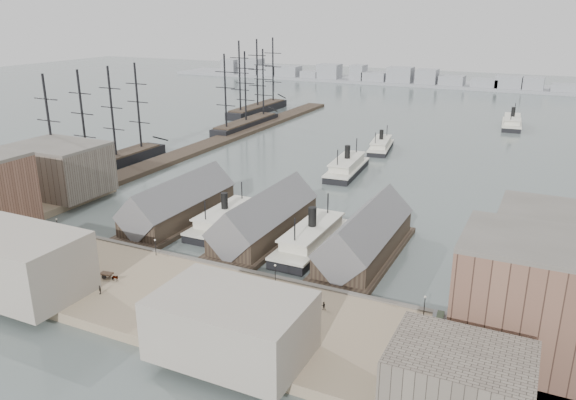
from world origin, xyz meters
The scene contains 40 objects.
ground centered at (0.00, 0.00, 0.00)m, with size 900.00×900.00×0.00m, color #4C5856.
quay centered at (0.00, -20.00, 1.00)m, with size 180.00×30.00×2.00m, color #88765C.
seawall centered at (0.00, -5.20, 1.15)m, with size 180.00×1.20×2.30m, color #59544C.
west_wharf centered at (-68.00, 100.00, 0.80)m, with size 10.00×220.00×1.60m, color #2D231C.
ferry_shed_west centered at (-26.00, 16.88, 4.64)m, with size 14.00×42.00×12.60m.
ferry_shed_center centered at (0.00, 16.88, 4.64)m, with size 14.00×42.00×12.60m.
ferry_shed_east centered at (26.00, 16.88, 4.64)m, with size 14.00×42.00×12.60m.
warehouse_west_back centered at (-70.00, 18.00, 9.00)m, with size 26.00×20.00×14.00m, color #60564C.
warehouse_east_front centered at (66.00, -12.00, 11.50)m, with size 30.00×18.00×19.00m, color brown.
warehouse_east_back centered at (68.00, 15.00, 9.50)m, with size 28.00×20.00×15.00m, color #60564C.
street_bldg_center centered at (20.00, -32.00, 7.00)m, with size 24.00×16.00×10.00m, color gray.
street_bldg_west centered at (-30.00, -32.00, 8.00)m, with size 30.00×16.00×12.00m, color gray.
street_bldg_east centered at (55.00, -33.00, 7.50)m, with size 18.00×14.00×11.00m, color #60564C.
lamp_post_far_w centered at (-45.00, -7.00, 4.71)m, with size 0.44×0.44×3.92m.
lamp_post_near_w centered at (-15.00, -7.00, 4.71)m, with size 0.44×0.44×3.92m.
lamp_post_near_e centered at (15.00, -7.00, 4.71)m, with size 0.44×0.44×3.92m.
lamp_post_far_e centered at (45.00, -7.00, 4.71)m, with size 0.44×0.44×3.92m.
far_shore centered at (-2.07, 334.14, 3.91)m, with size 500.00×40.00×15.72m.
ferry_docked_west centered at (-13.00, 18.99, 2.32)m, with size 8.32×27.75×9.91m.
ferry_docked_east centered at (13.00, 16.27, 2.55)m, with size 9.14×30.47×10.88m.
ferry_open_near centered at (-1.71, 80.72, 2.49)m, with size 11.31×30.42×10.64m.
ferry_open_mid centered at (-1.07, 118.92, 2.10)m, with size 11.21×25.98×8.98m.
ferry_open_far centered at (42.39, 192.34, 2.44)m, with size 11.09×29.81×10.43m.
sailing_ship_near centered at (-81.56, 47.49, 2.63)m, with size 8.71×59.98×35.80m.
sailing_ship_mid centered at (-72.61, 134.18, 2.59)m, with size 8.79×50.81×36.15m.
sailing_ship_far centered at (-88.23, 174.37, 2.86)m, with size 9.63×53.49×39.59m.
tram centered at (48.98, -15.06, 3.80)m, with size 3.45×10.08×3.52m.
horse_cart_left centered at (-45.47, -14.04, 2.86)m, with size 4.82×3.46×1.73m.
horse_cart_center centered at (-15.36, -20.68, 2.76)m, with size 4.86×1.85×1.43m.
horse_cart_right centered at (22.28, -21.99, 2.84)m, with size 4.87×2.76×1.68m.
pedestrian_0 centered at (-46.58, -12.65, 2.80)m, with size 0.58×0.43×1.59m, color black.
pedestrian_1 centered at (-36.10, -19.16, 2.89)m, with size 0.86×0.67×1.77m, color black.
pedestrian_2 centered at (-29.70, -12.38, 2.88)m, with size 1.13×0.65×1.75m, color black.
pedestrian_3 centered at (-13.25, -26.21, 2.90)m, with size 1.05×0.44×1.80m, color black.
pedestrian_4 centered at (0.26, -13.70, 2.88)m, with size 0.86×0.56×1.76m, color black.
pedestrian_5 centered at (6.46, -20.16, 2.86)m, with size 0.62×0.46×1.71m, color black.
pedestrian_6 centered at (27.97, -12.98, 2.79)m, with size 0.77×0.60×1.58m, color black.
pedestrian_7 centered at (23.48, -20.34, 2.80)m, with size 1.03×0.59×1.60m, color black.
pedestrian_8 centered at (45.58, -15.51, 2.79)m, with size 0.92×0.38×1.57m, color black.
pedestrian_9 centered at (53.12, -22.55, 2.87)m, with size 0.85×0.56×1.75m, color black.
Camera 1 is at (61.63, -97.76, 54.11)m, focal length 35.00 mm.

